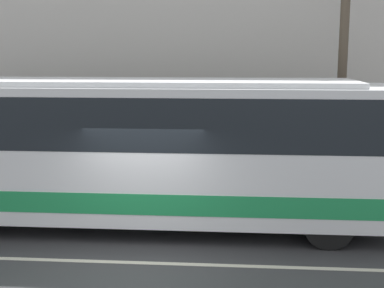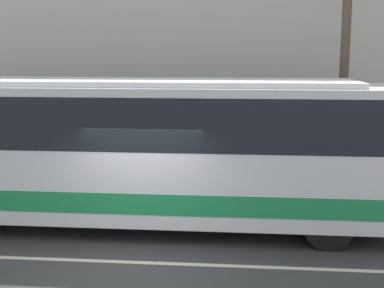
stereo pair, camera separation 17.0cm
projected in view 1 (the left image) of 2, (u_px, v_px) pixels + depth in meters
name	position (u px, v px, depth m)	size (l,w,h in m)	color
ground_plane	(137.00, 263.00, 10.38)	(60.00, 60.00, 0.00)	#38383A
sidewalk	(170.00, 189.00, 15.54)	(60.00, 2.56, 0.16)	gray
building_facade	(174.00, 20.00, 16.09)	(60.00, 0.35, 10.31)	silver
lane_stripe	(137.00, 263.00, 10.38)	(54.00, 0.14, 0.01)	beige
transit_bus	(121.00, 145.00, 12.25)	(12.34, 2.56, 3.42)	white
utility_pole_near	(343.00, 60.00, 13.99)	(0.24, 0.24, 7.30)	brown
pedestrian_waiting	(225.00, 158.00, 15.58)	(0.36, 0.36, 1.74)	#333338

